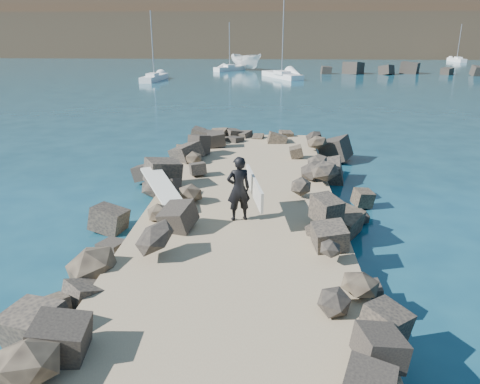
{
  "coord_description": "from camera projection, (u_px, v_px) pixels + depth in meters",
  "views": [
    {
      "loc": [
        0.79,
        -13.64,
        5.89
      ],
      "look_at": [
        0.0,
        -1.0,
        1.5
      ],
      "focal_mm": 35.0,
      "sensor_mm": 36.0,
      "label": 1
    }
  ],
  "objects": [
    {
      "name": "jetty",
      "position": [
        238.0,
        245.0,
        12.85
      ],
      "size": [
        6.0,
        26.0,
        0.6
      ],
      "primitive_type": "cube",
      "color": "#8C7759",
      "rests_on": "ground"
    },
    {
      "name": "surfer_with_board",
      "position": [
        241.0,
        189.0,
        13.49
      ],
      "size": [
        1.15,
        2.34,
        1.92
      ],
      "color": "black",
      "rests_on": "jetty"
    },
    {
      "name": "boat_imported",
      "position": [
        246.0,
        62.0,
        72.42
      ],
      "size": [
        6.26,
        6.64,
        2.57
      ],
      "primitive_type": "imported",
      "rotation": [
        0.0,
        0.0,
        0.72
      ],
      "color": "white",
      "rests_on": "ground"
    },
    {
      "name": "surfboard_resting",
      "position": [
        162.0,
        190.0,
        15.0
      ],
      "size": [
        1.9,
        2.61,
        0.09
      ],
      "primitive_type": "cube",
      "rotation": [
        0.0,
        0.0,
        0.53
      ],
      "color": "silver",
      "rests_on": "riprap_left"
    },
    {
      "name": "ground",
      "position": [
        242.0,
        226.0,
        14.84
      ],
      "size": [
        800.0,
        800.0,
        0.0
      ],
      "primitive_type": "plane",
      "color": "#0F384C",
      "rests_on": "ground"
    },
    {
      "name": "sailboat_b",
      "position": [
        230.0,
        69.0,
        71.21
      ],
      "size": [
        4.59,
        5.39,
        7.16
      ],
      "color": "white",
      "rests_on": "ground"
    },
    {
      "name": "sailboat_f",
      "position": [
        457.0,
        60.0,
        91.66
      ],
      "size": [
        1.85,
        5.91,
        7.14
      ],
      "color": "white",
      "rests_on": "ground"
    },
    {
      "name": "riprap_right",
      "position": [
        342.0,
        234.0,
        13.09
      ],
      "size": [
        2.6,
        22.0,
        1.0
      ],
      "primitive_type": "cube",
      "color": "black",
      "rests_on": "ground"
    },
    {
      "name": "sailboat_a",
      "position": [
        154.0,
        78.0,
        57.34
      ],
      "size": [
        2.07,
        6.91,
        8.24
      ],
      "color": "white",
      "rests_on": "ground"
    },
    {
      "name": "riprap_left",
      "position": [
        138.0,
        228.0,
        13.43
      ],
      "size": [
        2.6,
        22.0,
        1.0
      ],
      "primitive_type": "cube",
      "color": "black",
      "rests_on": "ground"
    },
    {
      "name": "sailboat_c",
      "position": [
        282.0,
        75.0,
        60.63
      ],
      "size": [
        5.33,
        8.21,
        9.84
      ],
      "color": "white",
      "rests_on": "ground"
    }
  ]
}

